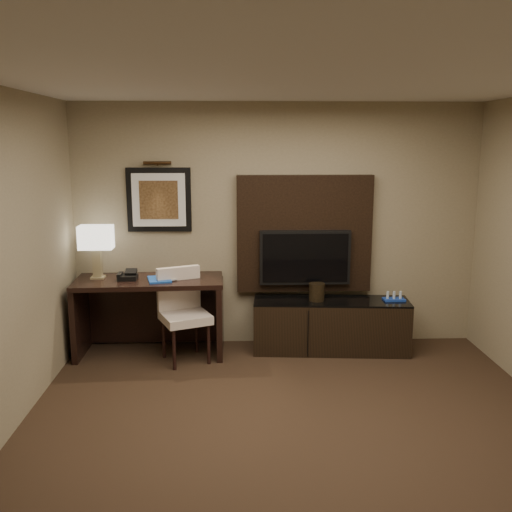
{
  "coord_description": "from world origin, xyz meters",
  "views": [
    {
      "loc": [
        -0.47,
        -3.8,
        2.29
      ],
      "look_at": [
        -0.26,
        1.8,
        1.15
      ],
      "focal_mm": 40.0,
      "sensor_mm": 36.0,
      "label": 1
    }
  ],
  "objects_px": {
    "tv": "(305,257)",
    "desk_chair": "(185,317)",
    "table_lamp": "(97,253)",
    "desk_phone": "(128,275)",
    "desk": "(151,317)",
    "credenza": "(331,325)",
    "ice_bucket": "(317,292)",
    "minibar_tray": "(394,297)"
  },
  "relations": [
    {
      "from": "tv",
      "to": "credenza",
      "type": "bearing_deg",
      "value": -32.91
    },
    {
      "from": "desk",
      "to": "desk_chair",
      "type": "relative_size",
      "value": 1.61
    },
    {
      "from": "table_lamp",
      "to": "desk_chair",
      "type": "bearing_deg",
      "value": -16.81
    },
    {
      "from": "tv",
      "to": "desk_phone",
      "type": "relative_size",
      "value": 5.13
    },
    {
      "from": "desk",
      "to": "minibar_tray",
      "type": "distance_m",
      "value": 2.65
    },
    {
      "from": "credenza",
      "to": "desk_chair",
      "type": "height_order",
      "value": "desk_chair"
    },
    {
      "from": "desk",
      "to": "table_lamp",
      "type": "distance_m",
      "value": 0.89
    },
    {
      "from": "desk",
      "to": "desk_phone",
      "type": "height_order",
      "value": "desk_phone"
    },
    {
      "from": "credenza",
      "to": "desk_chair",
      "type": "relative_size",
      "value": 1.73
    },
    {
      "from": "tv",
      "to": "desk_chair",
      "type": "bearing_deg",
      "value": -162.18
    },
    {
      "from": "credenza",
      "to": "desk_phone",
      "type": "distance_m",
      "value": 2.27
    },
    {
      "from": "minibar_tray",
      "to": "desk_phone",
      "type": "bearing_deg",
      "value": -179.98
    },
    {
      "from": "desk_chair",
      "to": "tv",
      "type": "bearing_deg",
      "value": -5.2
    },
    {
      "from": "table_lamp",
      "to": "tv",
      "type": "bearing_deg",
      "value": 3.34
    },
    {
      "from": "desk_phone",
      "to": "ice_bucket",
      "type": "relative_size",
      "value": 1.03
    },
    {
      "from": "tv",
      "to": "table_lamp",
      "type": "distance_m",
      "value": 2.25
    },
    {
      "from": "desk_chair",
      "to": "desk_phone",
      "type": "bearing_deg",
      "value": 138.78
    },
    {
      "from": "desk_phone",
      "to": "desk",
      "type": "bearing_deg",
      "value": 6.26
    },
    {
      "from": "desk",
      "to": "minibar_tray",
      "type": "bearing_deg",
      "value": -2.79
    },
    {
      "from": "desk",
      "to": "tv",
      "type": "xyz_separation_m",
      "value": [
        1.69,
        0.19,
        0.6
      ]
    },
    {
      "from": "minibar_tray",
      "to": "credenza",
      "type": "bearing_deg",
      "value": 177.01
    },
    {
      "from": "table_lamp",
      "to": "ice_bucket",
      "type": "height_order",
      "value": "table_lamp"
    },
    {
      "from": "desk",
      "to": "tv",
      "type": "bearing_deg",
      "value": 4.14
    },
    {
      "from": "tv",
      "to": "ice_bucket",
      "type": "xyz_separation_m",
      "value": [
        0.11,
        -0.19,
        -0.34
      ]
    },
    {
      "from": "tv",
      "to": "table_lamp",
      "type": "xyz_separation_m",
      "value": [
        -2.24,
        -0.13,
        0.09
      ]
    },
    {
      "from": "desk_phone",
      "to": "desk_chair",
      "type": "bearing_deg",
      "value": -18.49
    },
    {
      "from": "desk",
      "to": "credenza",
      "type": "distance_m",
      "value": 1.97
    },
    {
      "from": "table_lamp",
      "to": "desk_phone",
      "type": "height_order",
      "value": "table_lamp"
    },
    {
      "from": "tv",
      "to": "table_lamp",
      "type": "bearing_deg",
      "value": -176.66
    },
    {
      "from": "desk_chair",
      "to": "minibar_tray",
      "type": "relative_size",
      "value": 4.24
    },
    {
      "from": "desk",
      "to": "credenza",
      "type": "height_order",
      "value": "desk"
    },
    {
      "from": "credenza",
      "to": "table_lamp",
      "type": "relative_size",
      "value": 3.07
    },
    {
      "from": "tv",
      "to": "desk_phone",
      "type": "height_order",
      "value": "tv"
    },
    {
      "from": "desk_chair",
      "to": "desk_phone",
      "type": "relative_size",
      "value": 4.98
    },
    {
      "from": "ice_bucket",
      "to": "desk_phone",
      "type": "bearing_deg",
      "value": -179.26
    },
    {
      "from": "desk",
      "to": "ice_bucket",
      "type": "bearing_deg",
      "value": -2.24
    },
    {
      "from": "desk_phone",
      "to": "minibar_tray",
      "type": "distance_m",
      "value": 2.88
    },
    {
      "from": "ice_bucket",
      "to": "minibar_tray",
      "type": "height_order",
      "value": "ice_bucket"
    },
    {
      "from": "table_lamp",
      "to": "credenza",
      "type": "bearing_deg",
      "value": -1.09
    },
    {
      "from": "desk_chair",
      "to": "table_lamp",
      "type": "distance_m",
      "value": 1.17
    },
    {
      "from": "desk",
      "to": "table_lamp",
      "type": "xyz_separation_m",
      "value": [
        -0.55,
        0.06,
        0.69
      ]
    },
    {
      "from": "desk",
      "to": "desk_chair",
      "type": "distance_m",
      "value": 0.46
    }
  ]
}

